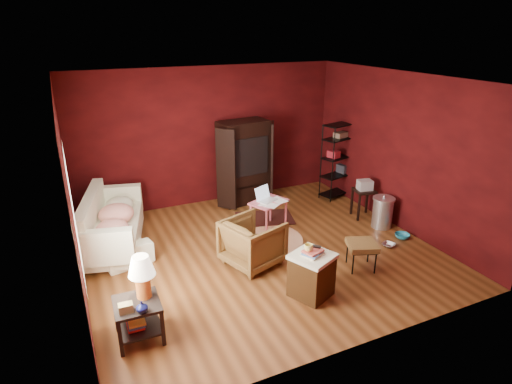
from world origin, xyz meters
The scene contains 18 objects.
room centered at (-0.04, -0.01, 1.40)m, with size 5.54×5.04×2.84m.
sofa centered at (-2.20, 1.22, 0.36)m, with size 1.84×0.54×0.72m, color white.
armchair centered at (-0.28, -0.27, 0.41)m, with size 0.80×0.75×0.82m, color black.
pet_bowl_steel centered at (2.06, -0.74, 0.11)m, with size 0.21×0.05×0.21m, color #B1B3B8.
pet_bowl_turquoise centered at (2.48, -0.61, 0.13)m, with size 0.26×0.08×0.26m, color teal.
vase centered at (-2.19, -1.49, 0.57)m, with size 0.13×0.14×0.13m, color #0C1140.
mug centered at (0.05, -1.38, 0.77)m, with size 0.12×0.10×0.12m, color #F1E176.
side_table centered at (-2.17, -1.24, 0.63)m, with size 0.55×0.55×1.05m.
sofa_cushions centered at (-2.22, 1.19, 0.42)m, with size 1.28×2.18×0.86m.
hamper centered at (0.11, -1.39, 0.33)m, with size 0.68×0.68×0.73m.
footstool centered at (1.19, -1.10, 0.38)m, with size 0.55×0.55×0.44m.
rug_round centered at (0.24, 0.35, 0.01)m, with size 1.39×1.39×0.01m.
rug_oriental centered at (0.62, 1.15, 0.01)m, with size 1.24×0.99×0.01m.
laptop_desk centered at (0.49, 0.72, 0.50)m, with size 0.78×0.69×0.80m.
tv_armoire centered at (0.62, 2.14, 0.90)m, with size 1.35×0.82×1.73m.
wire_shelving centered at (2.59, 1.57, 0.89)m, with size 0.86×0.53×1.62m.
small_stand centered at (2.41, 0.44, 0.57)m, with size 0.45×0.45×0.76m.
trash_can centered at (2.45, -0.08, 0.30)m, with size 0.48×0.48×0.63m.
Camera 1 is at (-2.70, -5.66, 3.53)m, focal length 30.00 mm.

